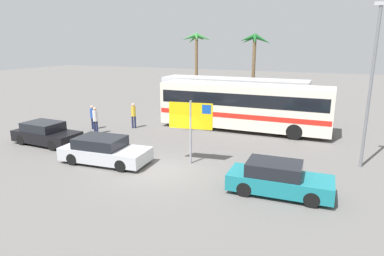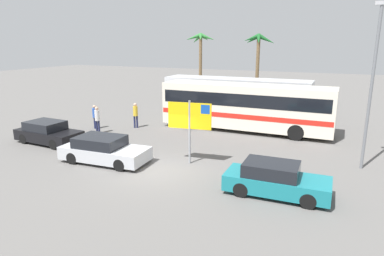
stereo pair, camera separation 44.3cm
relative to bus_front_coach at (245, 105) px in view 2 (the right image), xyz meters
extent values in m
plane|color=#605E5B|center=(-1.80, -9.17, -1.78)|extent=(120.00, 120.00, 0.00)
cube|color=silver|center=(0.00, 0.00, -0.06)|extent=(11.55, 2.50, 2.90)
cube|color=black|center=(0.00, 0.00, 0.49)|extent=(11.09, 2.53, 0.84)
cube|color=red|center=(0.00, 0.00, -0.57)|extent=(11.44, 2.53, 0.32)
cylinder|color=black|center=(3.58, 1.13, -1.28)|extent=(1.00, 0.28, 1.00)
cylinder|color=black|center=(3.58, -1.13, -1.28)|extent=(1.00, 0.28, 1.00)
cylinder|color=black|center=(-3.58, 1.13, -1.28)|extent=(1.00, 0.28, 1.00)
cylinder|color=black|center=(-3.58, -1.13, -1.28)|extent=(1.00, 0.28, 1.00)
cube|color=silver|center=(-1.78, 3.60, -0.06)|extent=(11.55, 2.50, 2.90)
cube|color=black|center=(-1.78, 3.60, 0.49)|extent=(11.09, 2.53, 0.84)
cube|color=#23843D|center=(-1.78, 3.60, -0.57)|extent=(11.44, 2.53, 0.32)
cylinder|color=black|center=(1.80, 4.72, -1.28)|extent=(1.00, 0.28, 1.00)
cylinder|color=black|center=(1.80, 2.47, -1.28)|extent=(1.00, 0.28, 1.00)
cylinder|color=black|center=(-5.36, 4.72, -1.28)|extent=(1.00, 0.28, 1.00)
cylinder|color=black|center=(-5.36, 2.47, -1.28)|extent=(1.00, 0.28, 1.00)
cylinder|color=gray|center=(-0.71, -7.61, -0.18)|extent=(0.11, 0.11, 3.20)
cube|color=yellow|center=(-0.71, -7.61, 0.67)|extent=(2.19, 0.35, 1.30)
cube|color=#1447A8|center=(0.08, -7.51, 1.04)|extent=(0.45, 0.13, 0.44)
cube|color=black|center=(-9.95, -7.87, -1.30)|extent=(4.19, 1.95, 0.64)
cube|color=black|center=(-10.20, -7.86, -0.72)|extent=(2.21, 1.72, 0.52)
cylinder|color=black|center=(-8.64, -7.12, -1.48)|extent=(0.61, 0.19, 0.60)
cylinder|color=black|center=(-8.72, -8.73, -1.48)|extent=(0.61, 0.19, 0.60)
cylinder|color=black|center=(-11.19, -7.00, -1.48)|extent=(0.61, 0.19, 0.60)
cylinder|color=black|center=(-11.26, -8.61, -1.48)|extent=(0.61, 0.19, 0.60)
cube|color=#B7BABF|center=(-4.71, -9.21, -1.30)|extent=(4.55, 2.12, 0.64)
cube|color=black|center=(-4.98, -9.22, -0.72)|extent=(2.41, 1.84, 0.52)
cylinder|color=black|center=(-3.38, -8.27, -1.48)|extent=(0.61, 0.19, 0.60)
cylinder|color=black|center=(-3.28, -9.98, -1.48)|extent=(0.61, 0.19, 0.60)
cylinder|color=black|center=(-6.14, -8.43, -1.48)|extent=(0.61, 0.19, 0.60)
cylinder|color=black|center=(-6.04, -10.14, -1.48)|extent=(0.61, 0.19, 0.60)
cube|color=#19757F|center=(3.97, -9.53, -1.30)|extent=(4.11, 1.74, 0.64)
cube|color=black|center=(3.73, -9.54, -0.72)|extent=(2.15, 1.56, 0.52)
cylinder|color=black|center=(5.22, -8.75, -1.48)|extent=(0.60, 0.17, 0.60)
cylinder|color=black|center=(5.25, -10.25, -1.48)|extent=(0.60, 0.17, 0.60)
cylinder|color=black|center=(2.69, -8.81, -1.48)|extent=(0.60, 0.17, 0.60)
cylinder|color=black|center=(2.73, -10.31, -1.48)|extent=(0.60, 0.17, 0.60)
cylinder|color=#1E2347|center=(-8.65, -4.85, -1.34)|extent=(0.13, 0.13, 0.88)
cylinder|color=#1E2347|center=(-8.83, -4.86, -1.34)|extent=(0.13, 0.13, 0.88)
cylinder|color=silver|center=(-8.74, -4.85, -0.55)|extent=(0.32, 0.32, 0.70)
sphere|color=tan|center=(-8.74, -4.85, -0.08)|extent=(0.24, 0.24, 0.24)
cylinder|color=#1E2347|center=(-9.82, -3.87, -1.37)|extent=(0.13, 0.13, 0.82)
cylinder|color=#1E2347|center=(-9.65, -3.93, -1.37)|extent=(0.13, 0.13, 0.82)
cylinder|color=#2851B2|center=(-9.73, -3.90, -0.64)|extent=(0.32, 0.32, 0.65)
sphere|color=tan|center=(-9.73, -3.90, -0.20)|extent=(0.22, 0.22, 0.22)
cylinder|color=#1E2347|center=(-7.21, -2.45, -1.35)|extent=(0.13, 0.13, 0.87)
cylinder|color=#1E2347|center=(-7.37, -2.53, -1.35)|extent=(0.13, 0.13, 0.87)
cylinder|color=gold|center=(-7.29, -2.49, -0.57)|extent=(0.32, 0.32, 0.69)
sphere|color=tan|center=(-7.29, -2.49, -0.11)|extent=(0.24, 0.24, 0.24)
cylinder|color=slate|center=(7.18, -4.85, 1.96)|extent=(0.14, 0.14, 7.49)
cube|color=#B2B2B7|center=(7.18, -4.85, 5.80)|extent=(0.56, 0.20, 0.16)
cylinder|color=brown|center=(-1.54, 9.44, 1.38)|extent=(0.32, 0.32, 6.32)
cone|color=#195623|center=(-0.82, 9.46, 4.40)|extent=(1.64, 0.49, 1.07)
cone|color=#195623|center=(-1.40, 10.19, 4.53)|extent=(0.73, 1.70, 0.84)
cone|color=#195623|center=(-2.19, 9.75, 4.41)|extent=(1.66, 1.10, 1.05)
cone|color=#195623|center=(-2.09, 8.91, 4.51)|extent=(1.50, 1.45, 0.88)
cone|color=#195623|center=(-1.37, 8.74, 4.41)|extent=(0.81, 1.68, 1.06)
cylinder|color=brown|center=(-7.87, 10.75, 1.45)|extent=(0.32, 0.32, 6.47)
cone|color=#2D7533|center=(-7.11, 10.78, 4.64)|extent=(1.66, 0.51, 0.91)
cone|color=#2D7533|center=(-7.74, 11.49, 4.63)|extent=(0.71, 1.69, 0.93)
cone|color=#2D7533|center=(-8.44, 11.14, 4.50)|extent=(1.57, 1.27, 1.16)
cone|color=#2D7533|center=(-8.50, 10.34, 4.64)|extent=(1.62, 1.26, 0.91)
cone|color=#2D7533|center=(-7.57, 10.06, 4.64)|extent=(1.06, 1.68, 0.91)
camera|label=1|loc=(5.62, -22.50, 4.14)|focal=31.71mm
camera|label=2|loc=(6.03, -22.33, 4.14)|focal=31.71mm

